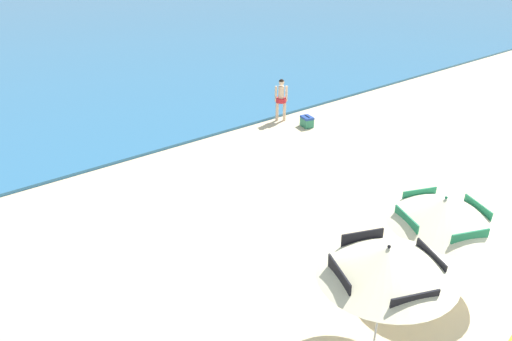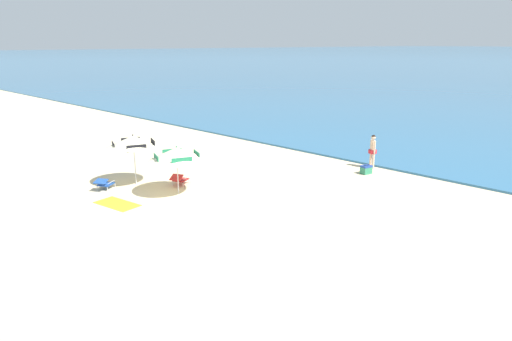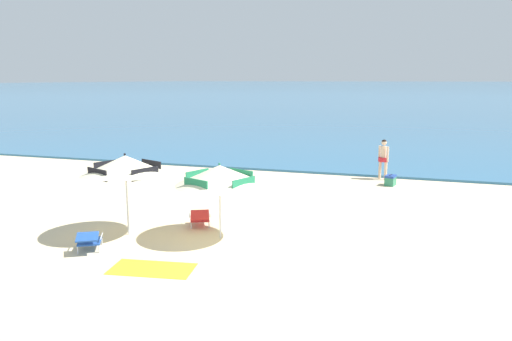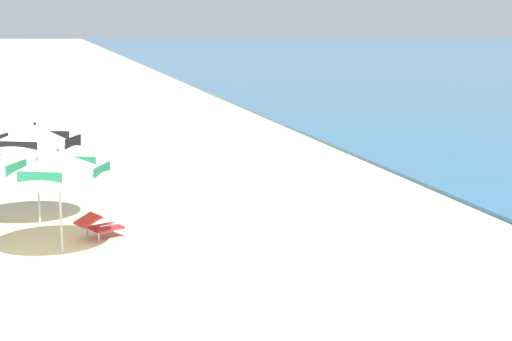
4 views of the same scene
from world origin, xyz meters
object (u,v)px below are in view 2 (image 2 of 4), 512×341
object	(u,v)px
beach_umbrella_striped_second	(177,154)
beach_towel	(117,204)
lounge_chair_beside_umbrella	(179,179)
cooler_box	(366,170)
lounge_chair_under_umbrella	(104,183)
beach_umbrella_striped_main	(133,142)
person_standing_near_shore	(373,149)

from	to	relation	value
beach_umbrella_striped_second	beach_towel	bearing A→B (deg)	-104.80
lounge_chair_beside_umbrella	cooler_box	distance (m)	8.62
lounge_chair_beside_umbrella	beach_umbrella_striped_second	bearing A→B (deg)	-38.58
beach_umbrella_striped_second	lounge_chair_beside_umbrella	size ratio (longest dim) A/B	2.91
lounge_chair_under_umbrella	lounge_chair_beside_umbrella	xyz separation A→B (m)	(1.73, 2.56, -0.00)
beach_umbrella_striped_second	beach_towel	world-z (taller)	beach_umbrella_striped_second
beach_umbrella_striped_second	cooler_box	size ratio (longest dim) A/B	5.27
beach_umbrella_striped_main	lounge_chair_beside_umbrella	bearing A→B (deg)	37.95
lounge_chair_beside_umbrella	beach_towel	bearing A→B (deg)	-85.15
beach_umbrella_striped_second	lounge_chair_under_umbrella	xyz separation A→B (m)	(-2.63, -1.85, -1.38)
beach_umbrella_striped_main	beach_umbrella_striped_second	xyz separation A→B (m)	(2.42, 0.47, -0.20)
cooler_box	beach_towel	bearing A→B (deg)	-113.78
beach_umbrella_striped_main	cooler_box	size ratio (longest dim) A/B	5.38
beach_umbrella_striped_main	lounge_chair_under_umbrella	bearing A→B (deg)	-98.54
beach_umbrella_striped_main	beach_umbrella_striped_second	distance (m)	2.47
cooler_box	beach_towel	xyz separation A→B (m)	(-4.53, -10.28, -0.20)
lounge_chair_beside_umbrella	beach_towel	size ratio (longest dim) A/B	0.56
cooler_box	beach_towel	world-z (taller)	cooler_box
lounge_chair_beside_umbrella	person_standing_near_shore	world-z (taller)	person_standing_near_shore
beach_umbrella_striped_main	lounge_chair_under_umbrella	world-z (taller)	beach_umbrella_striped_main
person_standing_near_shore	cooler_box	size ratio (longest dim) A/B	2.94
lounge_chair_beside_umbrella	person_standing_near_shore	distance (m)	9.40
beach_umbrella_striped_main	beach_towel	bearing A→B (deg)	-47.13
beach_umbrella_striped_second	cooler_box	distance (m)	8.91
lounge_chair_under_umbrella	lounge_chair_beside_umbrella	size ratio (longest dim) A/B	0.98
beach_umbrella_striped_second	cooler_box	xyz separation A→B (m)	(3.90, 7.88, -1.46)
person_standing_near_shore	cooler_box	bearing A→B (deg)	-71.88
lounge_chair_under_umbrella	cooler_box	size ratio (longest dim) A/B	1.78
beach_umbrella_striped_second	lounge_chair_under_umbrella	bearing A→B (deg)	-144.83
lounge_chair_under_umbrella	beach_umbrella_striped_main	bearing A→B (deg)	81.46
beach_towel	lounge_chair_under_umbrella	bearing A→B (deg)	164.70
beach_umbrella_striped_second	lounge_chair_under_umbrella	distance (m)	3.50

